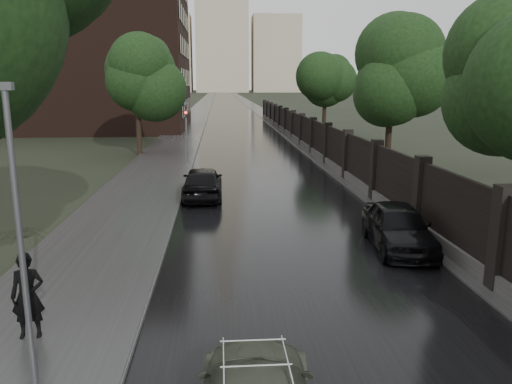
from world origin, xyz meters
name	(u,v)px	position (x,y,z in m)	size (l,w,h in m)	color
road	(225,97)	(0.00, 190.00, 0.01)	(8.00, 420.00, 0.02)	black
sidewalk_left	(209,97)	(-6.00, 190.00, 0.08)	(4.00, 420.00, 0.16)	#2D2D2D
verge_right	(239,97)	(5.50, 190.00, 0.04)	(3.00, 420.00, 0.08)	#2D2D2D
fence_right	(308,137)	(4.60, 32.01, 1.01)	(0.45, 75.72, 2.70)	#383533
tree_left_far	(136,81)	(-8.00, 30.00, 5.24)	(4.25, 4.25, 7.39)	black
tree_right_b	(391,86)	(7.50, 22.00, 4.95)	(4.08, 4.08, 7.01)	black
tree_right_c	(325,85)	(7.50, 40.00, 4.95)	(4.08, 4.08, 7.01)	black
lamp_post	(20,241)	(-5.40, 1.50, 2.67)	(0.25, 0.12, 5.11)	#59595E
traffic_light	(186,128)	(-4.30, 24.99, 2.40)	(0.16, 0.32, 4.00)	#59595E
brick_building	(74,38)	(-18.00, 52.00, 10.00)	(24.00, 18.00, 20.00)	black
stalinist_tower	(222,25)	(0.00, 300.00, 38.38)	(92.00, 30.00, 159.00)	tan
hatchback_left	(203,182)	(-3.05, 15.86, 0.74)	(1.75, 4.35, 1.48)	black
car_right_near	(398,227)	(3.26, 8.40, 0.72)	(1.70, 4.22, 1.44)	black
pedestrian_umbrella	(23,250)	(-6.06, 3.19, 1.96)	(1.12, 1.13, 2.70)	black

